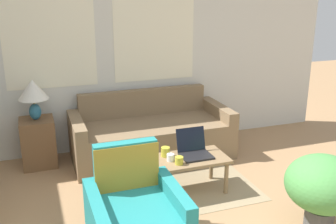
# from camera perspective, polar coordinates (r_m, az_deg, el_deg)

# --- Properties ---
(wall_back) EXTENTS (6.33, 0.06, 2.60)m
(wall_back) POSITION_cam_1_polar(r_m,az_deg,el_deg) (5.18, -8.33, 8.66)
(wall_back) COLOR silver
(wall_back) RESTS_ON ground_plane
(rug) EXTENTS (1.51, 1.95, 0.01)m
(rug) POSITION_cam_1_polar(r_m,az_deg,el_deg) (4.73, 0.47, -8.60)
(rug) COLOR #9E8966
(rug) RESTS_ON ground_plane
(couch) EXTENTS (2.00, 0.89, 0.81)m
(couch) POSITION_cam_1_polar(r_m,az_deg,el_deg) (5.09, -2.56, -3.42)
(couch) COLOR #846B4C
(couch) RESTS_ON ground_plane
(armchair) EXTENTS (0.75, 0.77, 0.84)m
(armchair) POSITION_cam_1_polar(r_m,az_deg,el_deg) (3.37, -4.76, -15.30)
(armchair) COLOR teal
(armchair) RESTS_ON ground_plane
(side_table) EXTENTS (0.40, 0.40, 0.59)m
(side_table) POSITION_cam_1_polar(r_m,az_deg,el_deg) (5.05, -18.29, -4.21)
(side_table) COLOR brown
(side_table) RESTS_ON ground_plane
(table_lamp) EXTENTS (0.35, 0.35, 0.49)m
(table_lamp) POSITION_cam_1_polar(r_m,az_deg,el_deg) (4.86, -18.99, 2.75)
(table_lamp) COLOR teal
(table_lamp) RESTS_ON side_table
(coffee_table) EXTENTS (0.84, 0.46, 0.39)m
(coffee_table) POSITION_cam_1_polar(r_m,az_deg,el_deg) (4.17, 2.85, -7.32)
(coffee_table) COLOR #8E704C
(coffee_table) RESTS_ON ground_plane
(laptop) EXTENTS (0.32, 0.32, 0.27)m
(laptop) POSITION_cam_1_polar(r_m,az_deg,el_deg) (4.20, 3.81, -5.46)
(laptop) COLOR black
(laptop) RESTS_ON coffee_table
(cup_navy) EXTENTS (0.08, 0.08, 0.08)m
(cup_navy) POSITION_cam_1_polar(r_m,az_deg,el_deg) (3.98, 1.62, -7.05)
(cup_navy) COLOR gold
(cup_navy) RESTS_ON coffee_table
(cup_yellow) EXTENTS (0.08, 0.08, 0.07)m
(cup_yellow) POSITION_cam_1_polar(r_m,az_deg,el_deg) (4.06, 0.37, -6.61)
(cup_yellow) COLOR white
(cup_yellow) RESTS_ON coffee_table
(cup_white) EXTENTS (0.09, 0.09, 0.10)m
(cup_white) POSITION_cam_1_polar(r_m,az_deg,el_deg) (4.16, -0.37, -5.79)
(cup_white) COLOR gold
(cup_white) RESTS_ON coffee_table
(potted_plant) EXTENTS (0.66, 0.66, 0.73)m
(potted_plant) POSITION_cam_1_polar(r_m,az_deg,el_deg) (3.70, 21.59, -9.97)
(potted_plant) COLOR #4C4C4C
(potted_plant) RESTS_ON ground_plane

